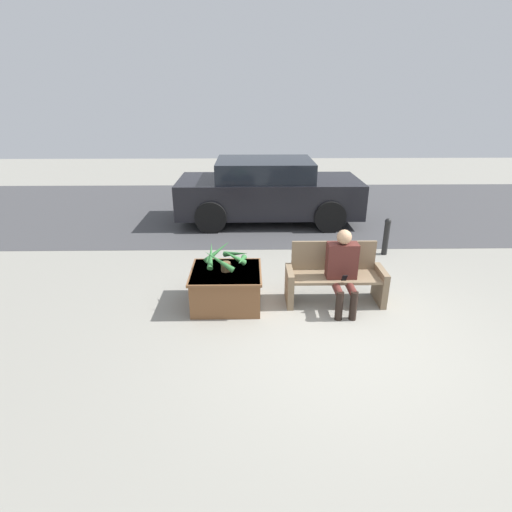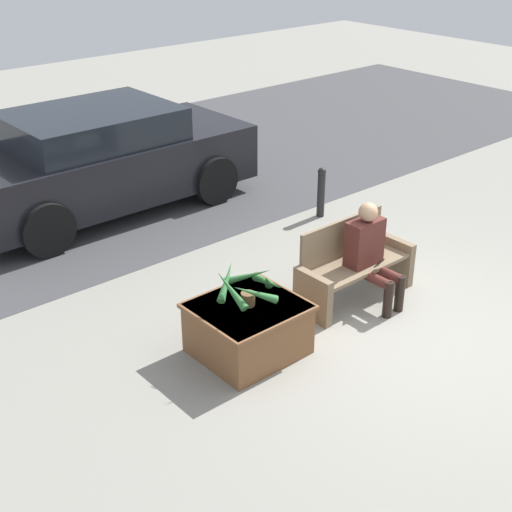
{
  "view_description": "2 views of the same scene",
  "coord_description": "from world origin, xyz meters",
  "px_view_note": "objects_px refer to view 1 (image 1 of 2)",
  "views": [
    {
      "loc": [
        -1.21,
        -4.37,
        2.93
      ],
      "look_at": [
        -1.12,
        1.17,
        0.65
      ],
      "focal_mm": 28.0,
      "sensor_mm": 36.0,
      "label": 1
    },
    {
      "loc": [
        -5.36,
        -3.68,
        4.06
      ],
      "look_at": [
        -1.03,
        1.36,
        0.71
      ],
      "focal_mm": 50.0,
      "sensor_mm": 36.0,
      "label": 2
    }
  ],
  "objects_px": {
    "person_seated": "(343,267)",
    "planter_box": "(226,286)",
    "potted_plant": "(226,258)",
    "bollard_post": "(386,236)",
    "bench": "(335,276)",
    "parked_car": "(268,191)"
  },
  "relations": [
    {
      "from": "person_seated",
      "to": "potted_plant",
      "type": "xyz_separation_m",
      "value": [
        -1.65,
        0.09,
        0.12
      ]
    },
    {
      "from": "potted_plant",
      "to": "bollard_post",
      "type": "height_order",
      "value": "potted_plant"
    },
    {
      "from": "bench",
      "to": "person_seated",
      "type": "xyz_separation_m",
      "value": [
        0.06,
        -0.19,
        0.24
      ]
    },
    {
      "from": "potted_plant",
      "to": "planter_box",
      "type": "bearing_deg",
      "value": 166.43
    },
    {
      "from": "parked_car",
      "to": "bench",
      "type": "bearing_deg",
      "value": -78.68
    },
    {
      "from": "person_seated",
      "to": "planter_box",
      "type": "distance_m",
      "value": 1.71
    },
    {
      "from": "planter_box",
      "to": "bench",
      "type": "bearing_deg",
      "value": 3.44
    },
    {
      "from": "person_seated",
      "to": "planter_box",
      "type": "height_order",
      "value": "person_seated"
    },
    {
      "from": "potted_plant",
      "to": "bollard_post",
      "type": "bearing_deg",
      "value": 33.19
    },
    {
      "from": "bench",
      "to": "person_seated",
      "type": "height_order",
      "value": "person_seated"
    },
    {
      "from": "planter_box",
      "to": "bollard_post",
      "type": "height_order",
      "value": "bollard_post"
    },
    {
      "from": "person_seated",
      "to": "planter_box",
      "type": "xyz_separation_m",
      "value": [
        -1.67,
        0.09,
        -0.34
      ]
    },
    {
      "from": "parked_car",
      "to": "bollard_post",
      "type": "xyz_separation_m",
      "value": [
        2.18,
        -2.25,
        -0.36
      ]
    },
    {
      "from": "bench",
      "to": "parked_car",
      "type": "xyz_separation_m",
      "value": [
        -0.82,
        4.08,
        0.35
      ]
    },
    {
      "from": "bench",
      "to": "person_seated",
      "type": "bearing_deg",
      "value": -71.6
    },
    {
      "from": "person_seated",
      "to": "bollard_post",
      "type": "relative_size",
      "value": 1.6
    },
    {
      "from": "bench",
      "to": "planter_box",
      "type": "bearing_deg",
      "value": -176.56
    },
    {
      "from": "bollard_post",
      "to": "parked_car",
      "type": "bearing_deg",
      "value": 134.05
    },
    {
      "from": "potted_plant",
      "to": "person_seated",
      "type": "bearing_deg",
      "value": -2.96
    },
    {
      "from": "person_seated",
      "to": "parked_car",
      "type": "height_order",
      "value": "parked_car"
    },
    {
      "from": "potted_plant",
      "to": "bollard_post",
      "type": "relative_size",
      "value": 0.95
    },
    {
      "from": "parked_car",
      "to": "planter_box",
      "type": "bearing_deg",
      "value": -100.7
    }
  ]
}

